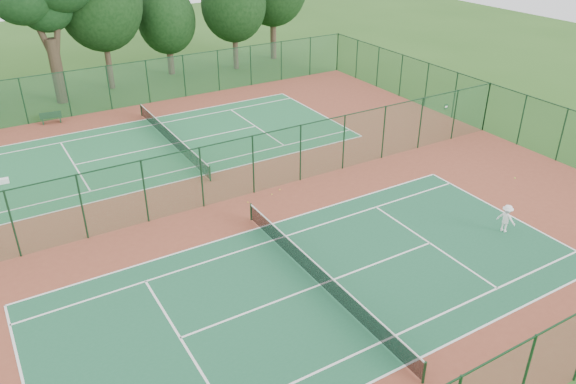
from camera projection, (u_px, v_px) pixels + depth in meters
The scene contains 16 objects.
ground at pixel (230, 199), 31.08m from camera, with size 120.00×120.00×0.00m, color #29531A.
red_pad at pixel (230, 199), 31.08m from camera, with size 40.00×36.00×0.01m, color brown.
court_near at pixel (320, 285), 24.26m from camera, with size 23.77×10.97×0.01m, color #1B5839.
court_far at pixel (172, 144), 37.89m from camera, with size 23.77×10.97×0.01m, color #21683C.
fence_north at pixel (129, 85), 43.88m from camera, with size 40.00×0.09×3.50m.
fence_east at pixel (486, 107), 39.31m from camera, with size 0.09×36.00×3.50m.
fence_divider at pixel (228, 171), 30.25m from camera, with size 40.00×0.09×3.50m.
tennis_net_near at pixel (320, 275), 24.01m from camera, with size 0.10×12.90×0.97m.
tennis_net_far at pixel (171, 137), 37.64m from camera, with size 0.10×12.90×0.97m.
player_near at pixel (506, 218), 27.77m from camera, with size 0.95×0.55×1.48m, color white.
bench at pixel (51, 117), 41.10m from camera, with size 1.54×0.64×0.92m.
kit_bag at pixel (1, 181), 32.66m from camera, with size 0.82×0.31×0.31m, color white.
stray_ball_a at pixel (272, 194), 31.51m from camera, with size 0.06×0.06×0.06m, color yellow.
stray_ball_b at pixel (280, 190), 31.99m from camera, with size 0.07×0.07×0.07m, color yellow.
stray_ball_c at pixel (248, 202), 30.70m from camera, with size 0.07×0.07×0.07m, color gold.
evergreen_row at pixel (116, 85), 49.67m from camera, with size 39.00×5.00×12.00m, color black, non-canonical shape.
Camera 1 is at (-11.21, -25.04, 14.97)m, focal length 35.00 mm.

